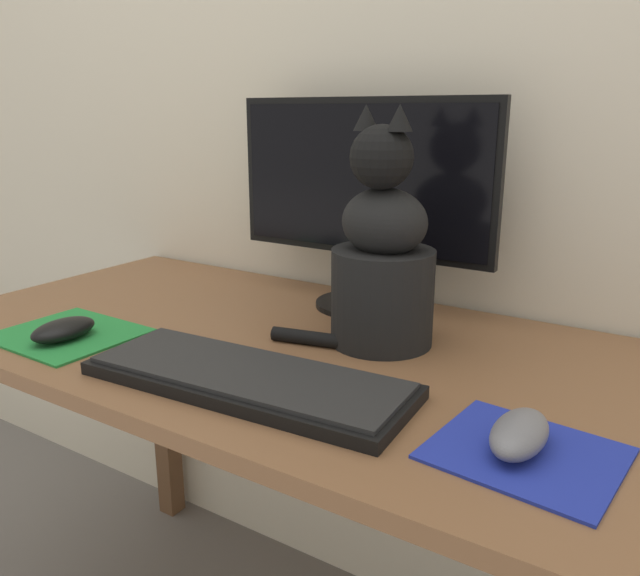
{
  "coord_description": "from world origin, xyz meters",
  "views": [
    {
      "loc": [
        0.47,
        -0.78,
        1.09
      ],
      "look_at": [
        0.01,
        -0.05,
        0.84
      ],
      "focal_mm": 35.0,
      "sensor_mm": 36.0,
      "label": 1
    }
  ],
  "objects": [
    {
      "name": "cat",
      "position": [
        0.04,
        0.07,
        0.86
      ],
      "size": [
        0.25,
        0.19,
        0.37
      ],
      "rotation": [
        0.0,
        0.0,
        -0.14
      ],
      "color": "black",
      "rests_on": "desk"
    },
    {
      "name": "computer_mouse_left",
      "position": [
        -0.39,
        -0.2,
        0.74
      ],
      "size": [
        0.07,
        0.11,
        0.03
      ],
      "color": "black",
      "rests_on": "mousepad_left"
    },
    {
      "name": "mousepad_left",
      "position": [
        -0.42,
        -0.18,
        0.73
      ],
      "size": [
        0.22,
        0.2,
        0.0
      ],
      "rotation": [
        0.0,
        0.0,
        -0.02
      ],
      "color": "#238438",
      "rests_on": "desk"
    },
    {
      "name": "computer_mouse_right",
      "position": [
        0.33,
        -0.15,
        0.75
      ],
      "size": [
        0.06,
        0.11,
        0.04
      ],
      "color": "slate",
      "rests_on": "mousepad_right"
    },
    {
      "name": "desk",
      "position": [
        0.0,
        0.0,
        0.63
      ],
      "size": [
        1.48,
        0.64,
        0.72
      ],
      "color": "brown",
      "rests_on": "ground_plane"
    },
    {
      "name": "monitor",
      "position": [
        -0.08,
        0.22,
        0.94
      ],
      "size": [
        0.51,
        0.17,
        0.39
      ],
      "color": "black",
      "rests_on": "desk"
    },
    {
      "name": "wall_back",
      "position": [
        0.0,
        0.35,
        1.25
      ],
      "size": [
        7.0,
        0.04,
        2.5
      ],
      "color": "beige",
      "rests_on": "ground_plane"
    },
    {
      "name": "keyboard",
      "position": [
        -0.03,
        -0.17,
        0.74
      ],
      "size": [
        0.47,
        0.19,
        0.02
      ],
      "rotation": [
        0.0,
        0.0,
        0.06
      ],
      "color": "black",
      "rests_on": "desk"
    },
    {
      "name": "mousepad_right",
      "position": [
        0.34,
        -0.15,
        0.73
      ],
      "size": [
        0.21,
        0.19,
        0.0
      ],
      "rotation": [
        0.0,
        0.0,
        -0.1
      ],
      "color": "#1E2D9E",
      "rests_on": "desk"
    }
  ]
}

